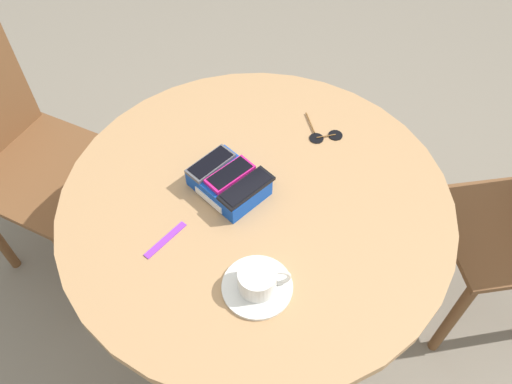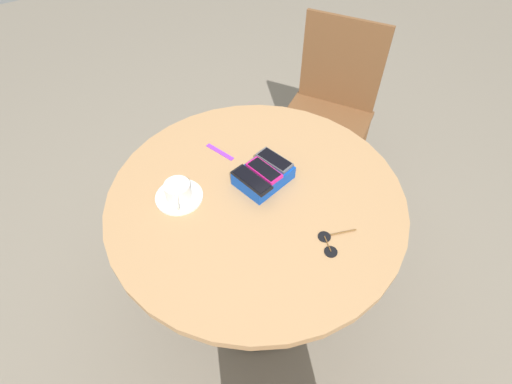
{
  "view_description": "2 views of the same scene",
  "coord_description": "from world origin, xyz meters",
  "px_view_note": "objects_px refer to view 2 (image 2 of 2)",
  "views": [
    {
      "loc": [
        0.65,
        -0.39,
        1.74
      ],
      "look_at": [
        0.0,
        0.0,
        0.78
      ],
      "focal_mm": 35.0,
      "sensor_mm": 36.0,
      "label": 1
    },
    {
      "loc": [
        0.45,
        0.72,
        1.75
      ],
      "look_at": [
        0.0,
        0.0,
        0.78
      ],
      "focal_mm": 28.0,
      "sensor_mm": 36.0,
      "label": 2
    }
  ],
  "objects_px": {
    "lanyard_strap": "(220,152)",
    "chair_near_window": "(327,114)",
    "phone_gray": "(275,160)",
    "phone_black": "(251,180)",
    "saucer": "(179,197)",
    "round_table": "(256,222)",
    "coffee_cup": "(178,191)",
    "phone_box": "(263,176)",
    "phone_magenta": "(264,170)",
    "sunglasses": "(329,243)"
  },
  "relations": [
    {
      "from": "lanyard_strap",
      "to": "chair_near_window",
      "type": "relative_size",
      "value": 0.13
    },
    {
      "from": "sunglasses",
      "to": "chair_near_window",
      "type": "relative_size",
      "value": 0.14
    },
    {
      "from": "coffee_cup",
      "to": "chair_near_window",
      "type": "height_order",
      "value": "chair_near_window"
    },
    {
      "from": "saucer",
      "to": "round_table",
      "type": "bearing_deg",
      "value": 149.43
    },
    {
      "from": "lanyard_strap",
      "to": "chair_near_window",
      "type": "height_order",
      "value": "chair_near_window"
    },
    {
      "from": "phone_box",
      "to": "phone_gray",
      "type": "distance_m",
      "value": 0.07
    },
    {
      "from": "coffee_cup",
      "to": "lanyard_strap",
      "type": "height_order",
      "value": "coffee_cup"
    },
    {
      "from": "round_table",
      "to": "coffee_cup",
      "type": "bearing_deg",
      "value": -29.92
    },
    {
      "from": "phone_black",
      "to": "chair_near_window",
      "type": "height_order",
      "value": "chair_near_window"
    },
    {
      "from": "saucer",
      "to": "chair_near_window",
      "type": "height_order",
      "value": "chair_near_window"
    },
    {
      "from": "phone_box",
      "to": "chair_near_window",
      "type": "distance_m",
      "value": 0.84
    },
    {
      "from": "phone_black",
      "to": "chair_near_window",
      "type": "bearing_deg",
      "value": -148.64
    },
    {
      "from": "saucer",
      "to": "chair_near_window",
      "type": "xyz_separation_m",
      "value": [
        -0.93,
        -0.34,
        -0.27
      ]
    },
    {
      "from": "phone_gray",
      "to": "saucer",
      "type": "distance_m",
      "value": 0.34
    },
    {
      "from": "round_table",
      "to": "saucer",
      "type": "distance_m",
      "value": 0.29
    },
    {
      "from": "chair_near_window",
      "to": "saucer",
      "type": "bearing_deg",
      "value": 19.89
    },
    {
      "from": "lanyard_strap",
      "to": "chair_near_window",
      "type": "distance_m",
      "value": 0.8
    },
    {
      "from": "round_table",
      "to": "coffee_cup",
      "type": "height_order",
      "value": "coffee_cup"
    },
    {
      "from": "phone_gray",
      "to": "coffee_cup",
      "type": "relative_size",
      "value": 1.23
    },
    {
      "from": "chair_near_window",
      "to": "phone_gray",
      "type": "bearing_deg",
      "value": 33.6
    },
    {
      "from": "lanyard_strap",
      "to": "sunglasses",
      "type": "bearing_deg",
      "value": 99.59
    },
    {
      "from": "saucer",
      "to": "lanyard_strap",
      "type": "distance_m",
      "value": 0.25
    },
    {
      "from": "sunglasses",
      "to": "round_table",
      "type": "bearing_deg",
      "value": -72.2
    },
    {
      "from": "round_table",
      "to": "phone_magenta",
      "type": "bearing_deg",
      "value": -144.63
    },
    {
      "from": "round_table",
      "to": "saucer",
      "type": "height_order",
      "value": "saucer"
    },
    {
      "from": "round_table",
      "to": "saucer",
      "type": "relative_size",
      "value": 6.31
    },
    {
      "from": "round_table",
      "to": "sunglasses",
      "type": "distance_m",
      "value": 0.32
    },
    {
      "from": "phone_box",
      "to": "phone_magenta",
      "type": "bearing_deg",
      "value": 78.09
    },
    {
      "from": "phone_black",
      "to": "sunglasses",
      "type": "relative_size",
      "value": 1.13
    },
    {
      "from": "phone_black",
      "to": "chair_near_window",
      "type": "relative_size",
      "value": 0.16
    },
    {
      "from": "round_table",
      "to": "chair_near_window",
      "type": "relative_size",
      "value": 1.05
    },
    {
      "from": "phone_gray",
      "to": "chair_near_window",
      "type": "relative_size",
      "value": 0.15
    },
    {
      "from": "phone_box",
      "to": "chair_near_window",
      "type": "relative_size",
      "value": 0.21
    },
    {
      "from": "coffee_cup",
      "to": "chair_near_window",
      "type": "xyz_separation_m",
      "value": [
        -0.93,
        -0.34,
        -0.31
      ]
    },
    {
      "from": "phone_gray",
      "to": "saucer",
      "type": "bearing_deg",
      "value": -11.03
    },
    {
      "from": "lanyard_strap",
      "to": "sunglasses",
      "type": "distance_m",
      "value": 0.52
    },
    {
      "from": "round_table",
      "to": "coffee_cup",
      "type": "relative_size",
      "value": 8.9
    },
    {
      "from": "phone_gray",
      "to": "phone_magenta",
      "type": "xyz_separation_m",
      "value": [
        0.06,
        0.02,
        0.0
      ]
    },
    {
      "from": "phone_box",
      "to": "saucer",
      "type": "xyz_separation_m",
      "value": [
        0.27,
        -0.08,
        -0.02
      ]
    },
    {
      "from": "phone_magenta",
      "to": "sunglasses",
      "type": "height_order",
      "value": "phone_magenta"
    },
    {
      "from": "saucer",
      "to": "lanyard_strap",
      "type": "bearing_deg",
      "value": -151.11
    },
    {
      "from": "phone_gray",
      "to": "lanyard_strap",
      "type": "height_order",
      "value": "phone_gray"
    },
    {
      "from": "chair_near_window",
      "to": "round_table",
      "type": "bearing_deg",
      "value": 32.93
    },
    {
      "from": "phone_gray",
      "to": "phone_magenta",
      "type": "height_order",
      "value": "phone_magenta"
    },
    {
      "from": "saucer",
      "to": "sunglasses",
      "type": "relative_size",
      "value": 1.16
    },
    {
      "from": "phone_box",
      "to": "chair_near_window",
      "type": "xyz_separation_m",
      "value": [
        -0.66,
        -0.42,
        -0.29
      ]
    },
    {
      "from": "phone_black",
      "to": "sunglasses",
      "type": "height_order",
      "value": "phone_black"
    },
    {
      "from": "phone_gray",
      "to": "chair_near_window",
      "type": "height_order",
      "value": "chair_near_window"
    },
    {
      "from": "round_table",
      "to": "phone_gray",
      "type": "relative_size",
      "value": 7.22
    },
    {
      "from": "sunglasses",
      "to": "chair_near_window",
      "type": "distance_m",
      "value": 1.01
    }
  ]
}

